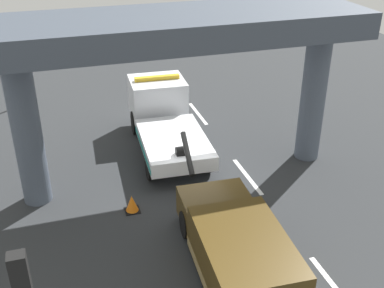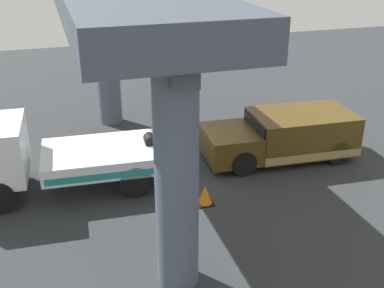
{
  "view_description": "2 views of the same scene",
  "coord_description": "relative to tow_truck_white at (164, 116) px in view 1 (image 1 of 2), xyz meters",
  "views": [
    {
      "loc": [
        -13.93,
        4.19,
        9.35
      ],
      "look_at": [
        -0.26,
        -0.06,
        1.84
      ],
      "focal_mm": 44.85,
      "sensor_mm": 36.0,
      "label": 1
    },
    {
      "loc": [
        3.06,
        13.68,
        7.37
      ],
      "look_at": [
        -0.88,
        0.93,
        1.37
      ],
      "focal_mm": 44.95,
      "sensor_mm": 36.0,
      "label": 2
    }
  ],
  "objects": [
    {
      "name": "lane_stripe_east",
      "position": [
        2.42,
        -2.26,
        -1.2
      ],
      "size": [
        2.6,
        0.16,
        0.01
      ],
      "primitive_type": "cube",
      "color": "silver",
      "rests_on": "ground"
    },
    {
      "name": "ground_plane",
      "position": [
        -3.58,
        0.04,
        -1.25
      ],
      "size": [
        60.0,
        40.0,
        0.1
      ],
      "primitive_type": "cube",
      "color": "#2D3033"
    },
    {
      "name": "towed_van_green",
      "position": [
        -8.14,
        0.05,
        -0.42
      ],
      "size": [
        5.31,
        2.46,
        1.58
      ],
      "color": "#4C3814",
      "rests_on": "ground"
    },
    {
      "name": "traffic_cone_orange",
      "position": [
        -4.45,
        2.25,
        -0.93
      ],
      "size": [
        0.49,
        0.49,
        0.58
      ],
      "color": "orange",
      "rests_on": "ground"
    },
    {
      "name": "traffic_light_far",
      "position": [
        6.44,
        5.22,
        2.0
      ],
      "size": [
        0.39,
        0.32,
        4.39
      ],
      "color": "#515456",
      "rests_on": "ground"
    },
    {
      "name": "overpass_structure",
      "position": [
        -2.81,
        0.04,
        3.78
      ],
      "size": [
        3.6,
        12.32,
        5.98
      ],
      "color": "#4C5666",
      "rests_on": "ground"
    },
    {
      "name": "tow_truck_white",
      "position": [
        0.0,
        0.0,
        0.0
      ],
      "size": [
        7.31,
        2.71,
        2.46
      ],
      "color": "white",
      "rests_on": "ground"
    },
    {
      "name": "lane_stripe_mid",
      "position": [
        -3.58,
        -2.26,
        -1.2
      ],
      "size": [
        2.6,
        0.16,
        0.01
      ],
      "primitive_type": "cube",
      "color": "silver",
      "rests_on": "ground"
    }
  ]
}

